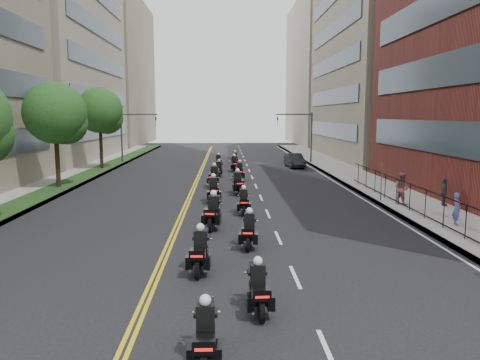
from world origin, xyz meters
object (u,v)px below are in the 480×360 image
object	(u,v)px
motorcycle_4	(213,213)
motorcycle_10	(219,170)
motorcycle_9	(240,172)
pedestrian_a	(457,209)
pedestrian_c	(444,192)
motorcycle_0	(205,337)
motorcycle_3	(249,232)
motorcycle_7	(238,184)
motorcycle_13	(235,159)
motorcycle_5	(244,203)
motorcycle_11	(234,165)
pedestrian_b	(402,188)
motorcycle_8	(214,178)
motorcycle_12	(218,162)
motorcycle_6	(214,191)
motorcycle_1	(258,291)
parked_sedan	(295,160)
motorcycle_2	(200,253)

from	to	relation	value
motorcycle_4	motorcycle_10	size ratio (longest dim) A/B	1.19
motorcycle_9	pedestrian_a	size ratio (longest dim) A/B	1.49
pedestrian_a	pedestrian_c	world-z (taller)	pedestrian_c
motorcycle_0	motorcycle_4	bearing A→B (deg)	90.53
motorcycle_3	pedestrian_c	xyz separation A→B (m)	(11.66, 7.68, 0.31)
motorcycle_7	motorcycle_13	bearing A→B (deg)	82.27
motorcycle_9	pedestrian_a	world-z (taller)	motorcycle_9
motorcycle_5	pedestrian_c	size ratio (longest dim) A/B	1.33
motorcycle_13	pedestrian_a	distance (m)	30.36
motorcycle_11	pedestrian_b	distance (m)	19.66
motorcycle_8	motorcycle_10	bearing A→B (deg)	93.24
motorcycle_0	motorcycle_13	bearing A→B (deg)	87.77
motorcycle_13	motorcycle_7	bearing A→B (deg)	-95.14
motorcycle_5	motorcycle_12	distance (m)	21.89
motorcycle_11	motorcycle_12	world-z (taller)	motorcycle_11
motorcycle_0	motorcycle_6	xyz separation A→B (m)	(-0.28, 18.77, 0.11)
motorcycle_3	motorcycle_5	xyz separation A→B (m)	(0.04, 6.44, -0.02)
motorcycle_12	motorcycle_1	bearing A→B (deg)	-92.46
motorcycle_9	motorcycle_7	bearing A→B (deg)	-91.09
motorcycle_12	parked_sedan	world-z (taller)	motorcycle_12
motorcycle_11	parked_sedan	xyz separation A→B (m)	(6.25, 3.60, 0.03)
motorcycle_1	motorcycle_5	world-z (taller)	motorcycle_5
motorcycle_2	motorcycle_3	size ratio (longest dim) A/B	1.04
motorcycle_8	parked_sedan	world-z (taller)	motorcycle_8
motorcycle_7	motorcycle_0	bearing A→B (deg)	-100.52
motorcycle_2	pedestrian_b	distance (m)	15.81
pedestrian_b	pedestrian_c	world-z (taller)	pedestrian_b
motorcycle_3	motorcycle_6	bearing A→B (deg)	106.23
motorcycle_2	motorcycle_5	xyz separation A→B (m)	(1.87, 9.43, -0.05)
motorcycle_0	pedestrian_b	bearing A→B (deg)	57.77
motorcycle_2	motorcycle_3	xyz separation A→B (m)	(1.83, 2.99, -0.03)
motorcycle_7	motorcycle_12	world-z (taller)	motorcycle_7
motorcycle_11	motorcycle_13	size ratio (longest dim) A/B	1.09
motorcycle_12	motorcycle_7	bearing A→B (deg)	-89.39
motorcycle_3	pedestrian_b	xyz separation A→B (m)	(9.36, 8.18, 0.44)
motorcycle_6	motorcycle_0	bearing A→B (deg)	-93.25
motorcycle_13	pedestrian_a	bearing A→B (deg)	-75.41
motorcycle_4	motorcycle_12	distance (m)	25.03
motorcycle_3	motorcycle_13	distance (m)	31.63
motorcycle_0	motorcycle_5	distance (m)	15.47
motorcycle_9	motorcycle_11	distance (m)	5.93
motorcycle_2	motorcycle_9	world-z (taller)	motorcycle_9
motorcycle_3	motorcycle_9	xyz separation A→B (m)	(0.22, 19.49, 0.03)
motorcycle_0	motorcycle_6	size ratio (longest dim) A/B	0.84
motorcycle_4	motorcycle_5	world-z (taller)	motorcycle_4
motorcycle_3	motorcycle_5	world-z (taller)	motorcycle_3
motorcycle_3	motorcycle_4	bearing A→B (deg)	121.97
motorcycle_11	pedestrian_c	size ratio (longest dim) A/B	1.45
motorcycle_12	parked_sedan	bearing A→B (deg)	0.37
motorcycle_6	motorcycle_11	world-z (taller)	motorcycle_6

